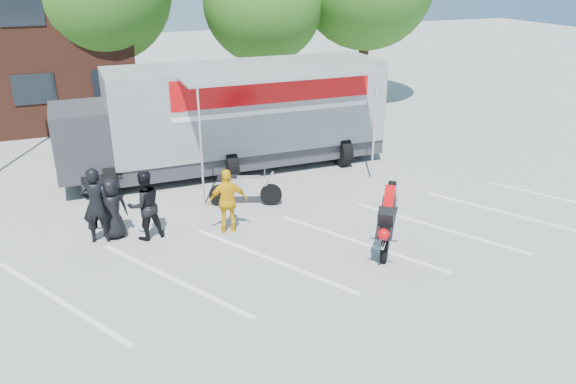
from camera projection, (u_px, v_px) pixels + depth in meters
ground at (278, 281)px, 12.59m from camera, size 100.00×100.00×0.00m
parking_bay_lines at (263, 261)px, 13.45m from camera, size 18.09×13.33×0.01m
tree_mid at (263, 3)px, 25.33m from camera, size 5.44×5.44×7.68m
transporter_truck at (236, 168)px, 19.51m from camera, size 11.22×5.41×3.57m
parked_motorcycle at (246, 205)px, 16.55m from camera, size 2.29×1.42×1.14m
stunt_bike_rider at (387, 249)px, 14.02m from camera, size 1.65×1.81×1.97m
spectator_leather_a at (112, 209)px, 14.31m from camera, size 0.82×0.56×1.61m
spectator_leather_b at (96, 205)px, 14.05m from camera, size 0.81×0.63×2.00m
spectator_leather_c at (145, 205)px, 14.25m from camera, size 1.01×0.85×1.83m
spectator_hivis at (228, 201)px, 14.59m from camera, size 1.08×0.58×1.75m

